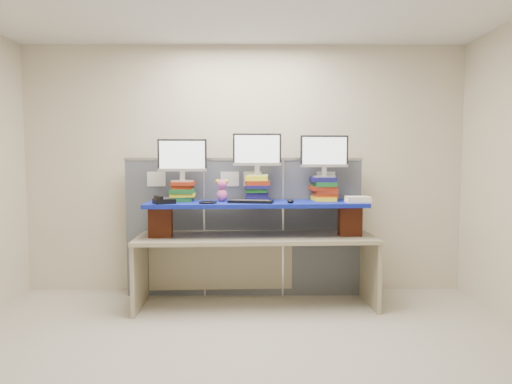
{
  "coord_description": "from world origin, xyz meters",
  "views": [
    {
      "loc": [
        0.11,
        -2.9,
        1.5
      ],
      "look_at": [
        0.13,
        1.43,
        1.18
      ],
      "focal_mm": 30.0,
      "sensor_mm": 36.0,
      "label": 1
    }
  ],
  "objects_px": {
    "monitor_right": "(324,154)",
    "keyboard": "(251,201)",
    "desk": "(256,250)",
    "blue_board": "(256,204)",
    "monitor_left": "(182,158)",
    "monitor_center": "(257,152)",
    "desk_phone": "(163,201)"
  },
  "relations": [
    {
      "from": "desk",
      "to": "desk_phone",
      "type": "height_order",
      "value": "desk_phone"
    },
    {
      "from": "monitor_left",
      "to": "desk_phone",
      "type": "bearing_deg",
      "value": -121.02
    },
    {
      "from": "monitor_right",
      "to": "keyboard",
      "type": "bearing_deg",
      "value": -163.9
    },
    {
      "from": "monitor_center",
      "to": "desk_phone",
      "type": "relative_size",
      "value": 2.05
    },
    {
      "from": "monitor_center",
      "to": "monitor_right",
      "type": "xyz_separation_m",
      "value": [
        0.7,
        0.03,
        -0.02
      ]
    },
    {
      "from": "monitor_right",
      "to": "desk_phone",
      "type": "distance_m",
      "value": 1.71
    },
    {
      "from": "monitor_left",
      "to": "desk_phone",
      "type": "relative_size",
      "value": 2.05
    },
    {
      "from": "monitor_right",
      "to": "desk",
      "type": "bearing_deg",
      "value": -170.65
    },
    {
      "from": "monitor_right",
      "to": "keyboard",
      "type": "xyz_separation_m",
      "value": [
        -0.77,
        -0.26,
        -0.48
      ]
    },
    {
      "from": "blue_board",
      "to": "monitor_left",
      "type": "relative_size",
      "value": 4.39
    },
    {
      "from": "monitor_center",
      "to": "monitor_right",
      "type": "bearing_deg",
      "value": 0.0
    },
    {
      "from": "monitor_left",
      "to": "monitor_right",
      "type": "height_order",
      "value": "monitor_right"
    },
    {
      "from": "desk",
      "to": "monitor_left",
      "type": "height_order",
      "value": "monitor_left"
    },
    {
      "from": "desk_phone",
      "to": "desk",
      "type": "bearing_deg",
      "value": -19.02
    },
    {
      "from": "monitor_center",
      "to": "blue_board",
      "type": "bearing_deg",
      "value": -97.95
    },
    {
      "from": "desk",
      "to": "blue_board",
      "type": "height_order",
      "value": "blue_board"
    },
    {
      "from": "keyboard",
      "to": "desk_phone",
      "type": "height_order",
      "value": "desk_phone"
    },
    {
      "from": "desk",
      "to": "monitor_center",
      "type": "relative_size",
      "value": 4.85
    },
    {
      "from": "monitor_center",
      "to": "desk",
      "type": "bearing_deg",
      "value": -97.95
    },
    {
      "from": "monitor_right",
      "to": "keyboard",
      "type": "distance_m",
      "value": 0.94
    },
    {
      "from": "desk",
      "to": "desk_phone",
      "type": "distance_m",
      "value": 1.06
    },
    {
      "from": "desk",
      "to": "keyboard",
      "type": "xyz_separation_m",
      "value": [
        -0.05,
        -0.11,
        0.51
      ]
    },
    {
      "from": "monitor_left",
      "to": "monitor_right",
      "type": "distance_m",
      "value": 1.47
    },
    {
      "from": "blue_board",
      "to": "desk_phone",
      "type": "xyz_separation_m",
      "value": [
        -0.9,
        -0.18,
        0.05
      ]
    },
    {
      "from": "desk",
      "to": "monitor_center",
      "type": "distance_m",
      "value": 1.01
    },
    {
      "from": "blue_board",
      "to": "monitor_center",
      "type": "distance_m",
      "value": 0.54
    },
    {
      "from": "desk",
      "to": "monitor_left",
      "type": "xyz_separation_m",
      "value": [
        -0.76,
        0.09,
        0.95
      ]
    },
    {
      "from": "blue_board",
      "to": "monitor_right",
      "type": "distance_m",
      "value": 0.89
    },
    {
      "from": "blue_board",
      "to": "monitor_right",
      "type": "xyz_separation_m",
      "value": [
        0.71,
        0.15,
        0.51
      ]
    },
    {
      "from": "keyboard",
      "to": "desk_phone",
      "type": "distance_m",
      "value": 0.86
    },
    {
      "from": "monitor_left",
      "to": "monitor_center",
      "type": "bearing_deg",
      "value": -0.0
    },
    {
      "from": "blue_board",
      "to": "monitor_left",
      "type": "distance_m",
      "value": 0.9
    }
  ]
}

